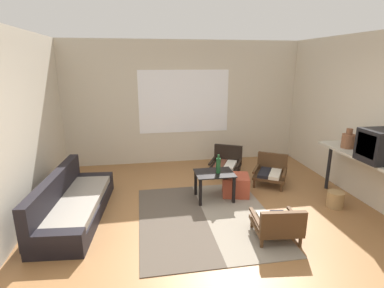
{
  "coord_description": "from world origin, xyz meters",
  "views": [
    {
      "loc": [
        -0.97,
        -3.58,
        2.24
      ],
      "look_at": [
        -0.18,
        0.93,
        0.98
      ],
      "focal_mm": 27.95,
      "sensor_mm": 36.0,
      "label": 1
    }
  ],
  "objects_px": {
    "armchair_striped_foreground": "(277,224)",
    "glass_bottle": "(218,165)",
    "crt_television": "(383,146)",
    "wicker_basket": "(335,200)",
    "armchair_corner": "(271,171)",
    "console_shelf": "(366,162)",
    "coffee_table": "(214,178)",
    "armchair_by_window": "(226,162)",
    "ottoman_orange": "(236,185)",
    "clay_vase": "(348,140)",
    "couch": "(72,204)"
  },
  "relations": [
    {
      "from": "armchair_striped_foreground",
      "to": "glass_bottle",
      "type": "bearing_deg",
      "value": 109.74
    },
    {
      "from": "crt_television",
      "to": "wicker_basket",
      "type": "height_order",
      "value": "crt_television"
    },
    {
      "from": "armchair_corner",
      "to": "console_shelf",
      "type": "relative_size",
      "value": 0.44
    },
    {
      "from": "coffee_table",
      "to": "armchair_by_window",
      "type": "distance_m",
      "value": 1.32
    },
    {
      "from": "console_shelf",
      "to": "crt_television",
      "type": "xyz_separation_m",
      "value": [
        -0.0,
        -0.26,
        0.32
      ]
    },
    {
      "from": "ottoman_orange",
      "to": "clay_vase",
      "type": "relative_size",
      "value": 1.39
    },
    {
      "from": "couch",
      "to": "console_shelf",
      "type": "xyz_separation_m",
      "value": [
        4.35,
        -0.52,
        0.59
      ]
    },
    {
      "from": "couch",
      "to": "crt_television",
      "type": "relative_size",
      "value": 3.83
    },
    {
      "from": "armchair_striped_foreground",
      "to": "crt_television",
      "type": "height_order",
      "value": "crt_television"
    },
    {
      "from": "glass_bottle",
      "to": "ottoman_orange",
      "type": "bearing_deg",
      "value": 19.87
    },
    {
      "from": "armchair_striped_foreground",
      "to": "glass_bottle",
      "type": "xyz_separation_m",
      "value": [
        -0.46,
        1.28,
        0.38
      ]
    },
    {
      "from": "crt_television",
      "to": "clay_vase",
      "type": "distance_m",
      "value": 0.71
    },
    {
      "from": "armchair_by_window",
      "to": "crt_television",
      "type": "height_order",
      "value": "crt_television"
    },
    {
      "from": "couch",
      "to": "wicker_basket",
      "type": "relative_size",
      "value": 8.13
    },
    {
      "from": "clay_vase",
      "to": "glass_bottle",
      "type": "distance_m",
      "value": 2.14
    },
    {
      "from": "crt_television",
      "to": "ottoman_orange",
      "type": "bearing_deg",
      "value": 146.72
    },
    {
      "from": "console_shelf",
      "to": "wicker_basket",
      "type": "distance_m",
      "value": 0.75
    },
    {
      "from": "coffee_table",
      "to": "armchair_striped_foreground",
      "type": "bearing_deg",
      "value": -68.33
    },
    {
      "from": "armchair_corner",
      "to": "coffee_table",
      "type": "bearing_deg",
      "value": -158.55
    },
    {
      "from": "ottoman_orange",
      "to": "crt_television",
      "type": "bearing_deg",
      "value": -33.28
    },
    {
      "from": "armchair_corner",
      "to": "clay_vase",
      "type": "height_order",
      "value": "clay_vase"
    },
    {
      "from": "armchair_by_window",
      "to": "wicker_basket",
      "type": "xyz_separation_m",
      "value": [
        1.27,
        -1.8,
        -0.1
      ]
    },
    {
      "from": "coffee_table",
      "to": "ottoman_orange",
      "type": "height_order",
      "value": "coffee_table"
    },
    {
      "from": "coffee_table",
      "to": "crt_television",
      "type": "distance_m",
      "value": 2.48
    },
    {
      "from": "couch",
      "to": "coffee_table",
      "type": "relative_size",
      "value": 3.32
    },
    {
      "from": "coffee_table",
      "to": "clay_vase",
      "type": "xyz_separation_m",
      "value": [
        2.14,
        -0.32,
        0.64
      ]
    },
    {
      "from": "coffee_table",
      "to": "clay_vase",
      "type": "distance_m",
      "value": 2.25
    },
    {
      "from": "armchair_striped_foreground",
      "to": "console_shelf",
      "type": "relative_size",
      "value": 0.35
    },
    {
      "from": "armchair_corner",
      "to": "glass_bottle",
      "type": "xyz_separation_m",
      "value": [
        -1.16,
        -0.5,
        0.35
      ]
    },
    {
      "from": "ottoman_orange",
      "to": "glass_bottle",
      "type": "bearing_deg",
      "value": -160.13
    },
    {
      "from": "couch",
      "to": "console_shelf",
      "type": "height_order",
      "value": "console_shelf"
    },
    {
      "from": "armchair_corner",
      "to": "armchair_striped_foreground",
      "type": "bearing_deg",
      "value": -111.53
    },
    {
      "from": "clay_vase",
      "to": "glass_bottle",
      "type": "bearing_deg",
      "value": 171.7
    },
    {
      "from": "armchair_striped_foreground",
      "to": "crt_television",
      "type": "bearing_deg",
      "value": 9.65
    },
    {
      "from": "couch",
      "to": "console_shelf",
      "type": "distance_m",
      "value": 4.42
    },
    {
      "from": "armchair_corner",
      "to": "crt_television",
      "type": "distance_m",
      "value": 1.96
    },
    {
      "from": "wicker_basket",
      "to": "ottoman_orange",
      "type": "bearing_deg",
      "value": 153.07
    },
    {
      "from": "clay_vase",
      "to": "armchair_striped_foreground",
      "type": "bearing_deg",
      "value": -148.98
    },
    {
      "from": "clay_vase",
      "to": "ottoman_orange",
      "type": "bearing_deg",
      "value": 165.98
    },
    {
      "from": "crt_television",
      "to": "armchair_corner",
      "type": "bearing_deg",
      "value": 121.44
    },
    {
      "from": "ottoman_orange",
      "to": "coffee_table",
      "type": "bearing_deg",
      "value": -165.26
    },
    {
      "from": "armchair_striped_foreground",
      "to": "ottoman_orange",
      "type": "relative_size",
      "value": 1.42
    },
    {
      "from": "couch",
      "to": "armchair_corner",
      "type": "bearing_deg",
      "value": 11.83
    },
    {
      "from": "armchair_by_window",
      "to": "ottoman_orange",
      "type": "height_order",
      "value": "armchair_by_window"
    },
    {
      "from": "console_shelf",
      "to": "crt_television",
      "type": "height_order",
      "value": "crt_television"
    },
    {
      "from": "armchair_corner",
      "to": "glass_bottle",
      "type": "relative_size",
      "value": 2.53
    },
    {
      "from": "console_shelf",
      "to": "glass_bottle",
      "type": "bearing_deg",
      "value": 160.29
    },
    {
      "from": "ottoman_orange",
      "to": "console_shelf",
      "type": "distance_m",
      "value": 2.03
    },
    {
      "from": "coffee_table",
      "to": "ottoman_orange",
      "type": "bearing_deg",
      "value": 14.74
    },
    {
      "from": "ottoman_orange",
      "to": "console_shelf",
      "type": "relative_size",
      "value": 0.25
    }
  ]
}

